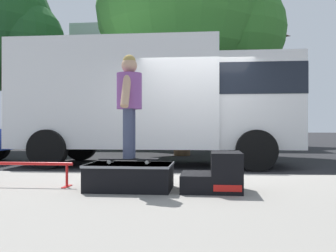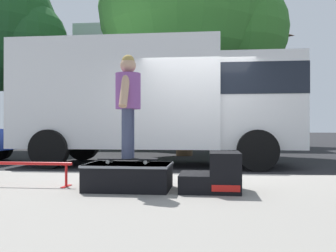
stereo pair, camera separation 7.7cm
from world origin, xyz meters
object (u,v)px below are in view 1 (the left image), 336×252
Objects in this scene: kicker_ramp at (217,175)px; street_tree_main at (192,15)px; skater_kid at (129,97)px; box_truck at (157,98)px; grind_rail at (17,168)px; skateboard at (129,159)px; skate_box at (130,176)px.

street_tree_main is at bearing 94.49° from kicker_ramp.
skater_kid is 4.61m from box_truck.
kicker_ramp is 0.48× the size of grind_rail.
grind_rail is at bearing -107.32° from box_truck.
street_tree_main reaches higher than skateboard.
street_tree_main is (0.53, 7.96, 4.24)m from skateboard.
skate_box is at bearing -40.91° from skateboard.
street_tree_main is at bearing 74.64° from grind_rail.
grind_rail is 1.63m from skateboard.
skater_kid is (1.62, -0.13, 0.97)m from grind_rail.
street_tree_main reaches higher than grind_rail.
box_truck is (-0.23, 4.59, 0.36)m from skater_kid.
skater_kid is at bearing -87.14° from box_truck.
box_truck is at bearing 93.02° from skate_box.
skater_kid is at bearing 179.38° from kicker_ramp.
grind_rail is at bearing -105.36° from street_tree_main.
skater_kid reaches higher than skate_box.
street_tree_main is (-0.63, 7.97, 4.43)m from kicker_ramp.
box_truck is (-0.24, 4.61, 1.39)m from skate_box.
kicker_ramp reaches higher than skate_box.
grind_rail is 2.04× the size of skateboard.
skater_kid reaches higher than kicker_ramp.
grind_rail is (-1.64, 0.14, 0.07)m from skate_box.
skate_box is 0.16× the size of box_truck.
kicker_ramp is 2.78m from grind_rail.
skateboard is 0.11× the size of box_truck.
skate_box is at bearing -4.92° from grind_rail.
box_truck is 4.61m from street_tree_main.
skate_box is 1.43× the size of skateboard.
kicker_ramp is at bearing -0.02° from skate_box.
box_truck is at bearing 106.72° from kicker_ramp.
grind_rail is 9.23m from street_tree_main.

